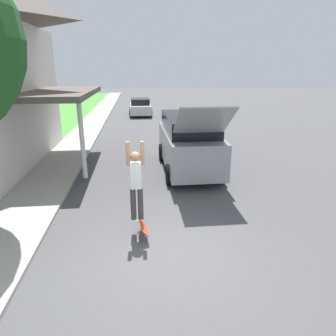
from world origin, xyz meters
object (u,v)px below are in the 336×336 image
Objects in this scene: skateboard at (143,227)px; car_down_street at (140,107)px; skateboarder at (136,181)px; suv_parked at (189,142)px.

car_down_street is at bearing 88.93° from skateboard.
car_down_street is at bearing 88.55° from skateboarder.
skateboard is at bearing -91.07° from car_down_street.
skateboarder reaches higher than skateboard.
car_down_street reaches higher than skateboard.
skateboarder is (-0.50, -19.84, 0.64)m from car_down_street.
skateboard is (0.13, -0.20, -1.09)m from skateboarder.
car_down_street is 19.85m from skateboarder.
skateboarder is 1.12m from skateboard.
skateboard is at bearing -111.87° from suv_parked.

